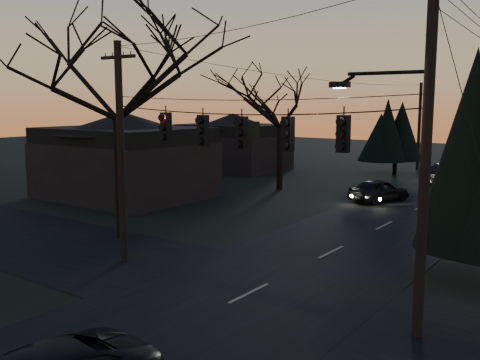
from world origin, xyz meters
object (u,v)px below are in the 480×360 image
Objects in this scene: utility_pole_right at (417,336)px; utility_pole_left at (124,262)px; bare_tree_left at (116,70)px; sedan_oncoming_a at (379,190)px; utility_pole_far_l at (417,169)px; sedan_oncoming_b at (451,175)px.

utility_pole_right reaches higher than utility_pole_left.
bare_tree_left is (-14.52, 2.53, 7.65)m from utility_pole_right.
bare_tree_left is at bearing 139.99° from utility_pole_left.
sedan_oncoming_a is (-8.24, 18.22, 0.72)m from utility_pole_right.
utility_pole_left is at bearing -90.00° from utility_pole_far_l.
utility_pole_left reaches higher than sedan_oncoming_b.
utility_pole_left is at bearing 100.84° from sedan_oncoming_a.
bare_tree_left is 18.26m from sedan_oncoming_a.
bare_tree_left is at bearing 88.71° from sedan_oncoming_b.
utility_pole_far_l is 34.46m from bare_tree_left.
bare_tree_left reaches higher than sedan_oncoming_a.
utility_pole_left is 1.06× the size of utility_pole_far_l.
utility_pole_far_l is 1.89× the size of sedan_oncoming_a.
utility_pole_far_l is at bearing 107.72° from utility_pole_right.
utility_pole_right is 2.04× the size of sedan_oncoming_b.
sedan_oncoming_a is 0.87× the size of sedan_oncoming_b.
utility_pole_far_l is 10.06m from sedan_oncoming_b.
utility_pole_far_l is (0.00, 36.00, 0.00)m from utility_pole_left.
bare_tree_left is at bearing 170.10° from utility_pole_right.
bare_tree_left reaches higher than utility_pole_left.
sedan_oncoming_a is (3.26, 18.22, 0.72)m from utility_pole_left.
utility_pole_right reaches higher than sedan_oncoming_b.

